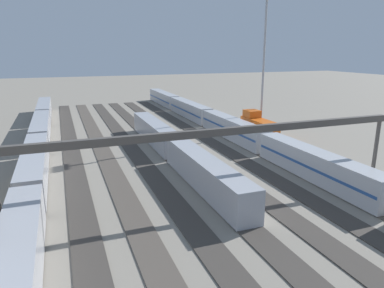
% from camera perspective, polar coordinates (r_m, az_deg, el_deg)
% --- Properties ---
extents(ground_plane, '(400.00, 400.00, 0.00)m').
position_cam_1_polar(ground_plane, '(51.36, -1.20, -4.16)').
color(ground_plane, gray).
extents(track_bed_0, '(140.00, 2.80, 0.12)m').
position_cam_1_polar(track_bed_0, '(60.66, 16.91, -1.75)').
color(track_bed_0, '#4C443D').
rests_on(track_bed_0, ground_plane).
extents(track_bed_1, '(140.00, 2.80, 0.12)m').
position_cam_1_polar(track_bed_1, '(57.82, 12.96, -2.28)').
color(track_bed_1, '#4C443D').
rests_on(track_bed_1, ground_plane).
extents(track_bed_2, '(140.00, 2.80, 0.12)m').
position_cam_1_polar(track_bed_2, '(55.29, 8.62, -2.86)').
color(track_bed_2, '#3D3833').
rests_on(track_bed_2, ground_plane).
extents(track_bed_3, '(140.00, 2.80, 0.12)m').
position_cam_1_polar(track_bed_3, '(53.12, 3.90, -3.47)').
color(track_bed_3, '#3D3833').
rests_on(track_bed_3, ground_plane).
extents(track_bed_4, '(140.00, 2.80, 0.12)m').
position_cam_1_polar(track_bed_4, '(51.34, -1.21, -4.10)').
color(track_bed_4, '#3D3833').
rests_on(track_bed_4, ground_plane).
extents(track_bed_5, '(140.00, 2.80, 0.12)m').
position_cam_1_polar(track_bed_5, '(49.99, -6.63, -4.73)').
color(track_bed_5, '#3D3833').
rests_on(track_bed_5, ground_plane).
extents(track_bed_6, '(140.00, 2.80, 0.12)m').
position_cam_1_polar(track_bed_6, '(49.12, -12.32, -5.34)').
color(track_bed_6, '#4C443D').
rests_on(track_bed_6, ground_plane).
extents(track_bed_7, '(140.00, 2.80, 0.12)m').
position_cam_1_polar(track_bed_7, '(48.76, -18.16, -5.92)').
color(track_bed_7, '#3D3833').
rests_on(track_bed_7, ground_plane).
extents(track_bed_8, '(140.00, 2.80, 0.12)m').
position_cam_1_polar(track_bed_8, '(48.90, -24.04, -6.44)').
color(track_bed_8, '#4C443D').
rests_on(track_bed_8, ground_plane).
extents(train_on_track_8, '(119.80, 3.00, 3.80)m').
position_cam_1_polar(train_on_track_8, '(51.11, -24.11, -3.22)').
color(train_on_track_8, '#A8AAB2').
rests_on(train_on_track_8, ground_plane).
extents(train_on_track_0, '(10.00, 3.00, 5.00)m').
position_cam_1_polar(train_on_track_0, '(70.47, 10.70, 2.68)').
color(train_on_track_0, '#D85914').
rests_on(train_on_track_0, ground_plane).
extents(train_on_track_4, '(47.20, 3.00, 3.80)m').
position_cam_1_polar(train_on_track_4, '(54.88, -2.80, -0.70)').
color(train_on_track_4, '#A8AAB2').
rests_on(train_on_track_4, ground_plane).
extents(train_on_track_1, '(139.00, 3.06, 4.40)m').
position_cam_1_polar(train_on_track_1, '(60.74, 10.87, 0.62)').
color(train_on_track_1, black).
rests_on(train_on_track_1, ground_plane).
extents(light_mast_0, '(2.80, 0.70, 29.40)m').
position_cam_1_polar(light_mast_0, '(73.92, 11.70, 15.98)').
color(light_mast_0, '#9EA0A5').
rests_on(light_mast_0, ground_plane).
extents(signal_gantry, '(0.70, 45.00, 8.80)m').
position_cam_1_polar(signal_gantry, '(37.85, 5.18, 1.12)').
color(signal_gantry, '#4C4742').
rests_on(signal_gantry, ground_plane).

